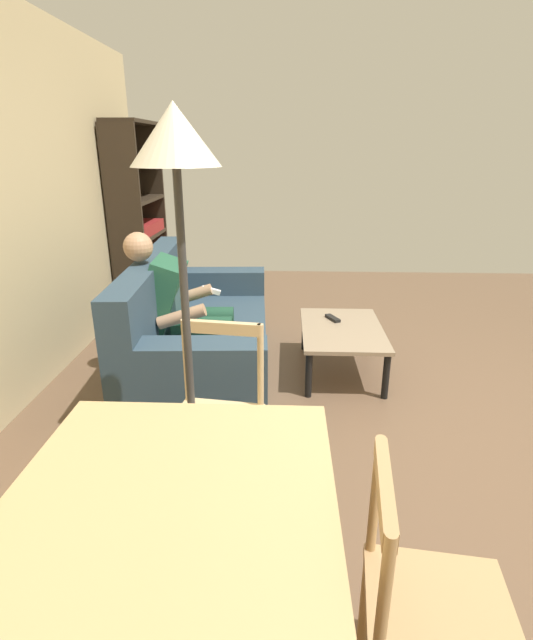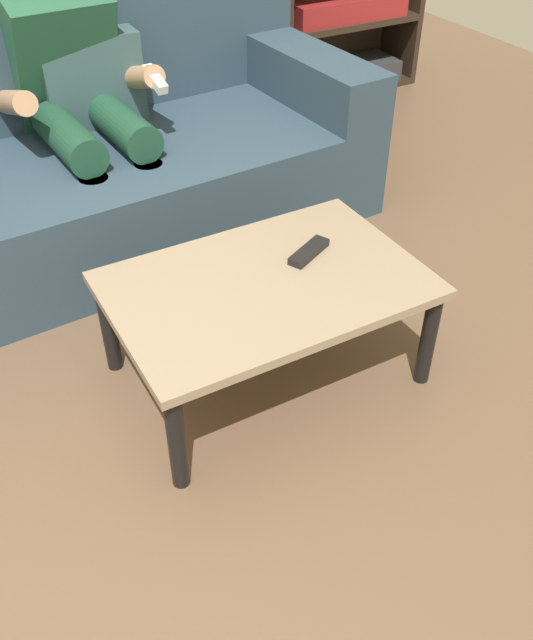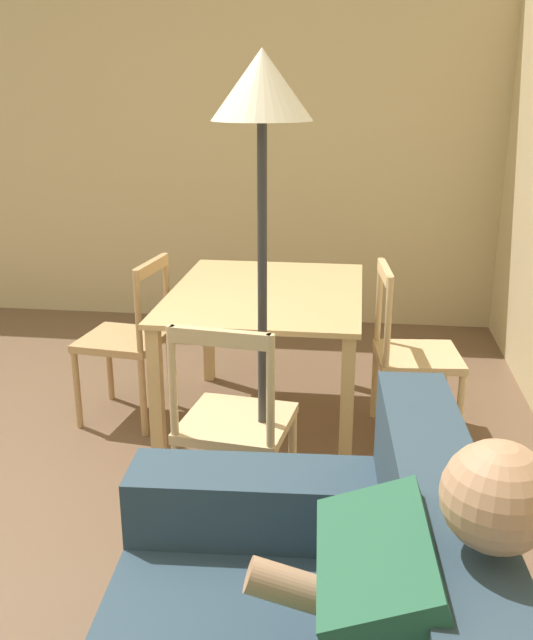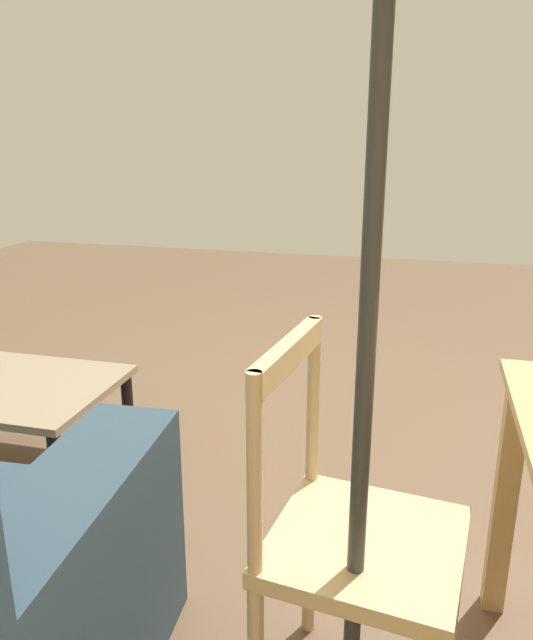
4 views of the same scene
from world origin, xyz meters
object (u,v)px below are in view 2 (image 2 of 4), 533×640
at_px(couch, 118,153).
at_px(person_lounging, 76,89).
at_px(coffee_table, 267,293).
at_px(tv_remote, 309,252).

relative_size(couch, person_lounging, 1.79).
relative_size(couch, coffee_table, 2.18).
relative_size(person_lounging, coffee_table, 1.22).
bearing_deg(coffee_table, couch, 92.95).
distance_m(coffee_table, tv_remote, 0.20).
relative_size(couch, tv_remote, 12.08).
height_order(coffee_table, tv_remote, tv_remote).
distance_m(couch, coffee_table, 1.17).
bearing_deg(tv_remote, coffee_table, 81.49).
bearing_deg(tv_remote, person_lounging, -9.24).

